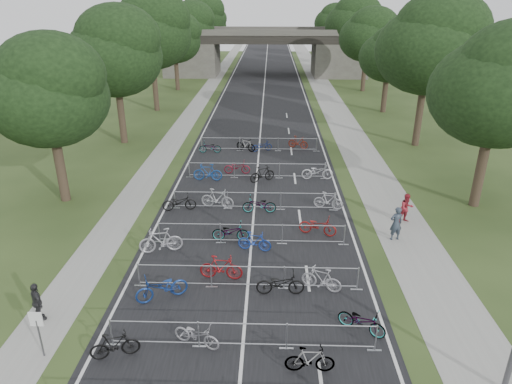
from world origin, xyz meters
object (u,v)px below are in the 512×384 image
overpass_bridge (265,52)px  park_sign (37,326)px  pedestrian_b (406,208)px  pedestrian_a (396,224)px  pedestrian_c (37,302)px

overpass_bridge → park_sign: size_ratio=16.99×
pedestrian_b → pedestrian_a: bearing=-136.7°
park_sign → pedestrian_c: bearing=118.0°
pedestrian_b → overpass_bridge: bearing=80.7°
pedestrian_b → pedestrian_c: 18.35m
pedestrian_c → pedestrian_b: bearing=-106.5°
overpass_bridge → park_sign: overpass_bridge is taller
park_sign → pedestrian_c: 2.18m
pedestrian_b → pedestrian_c: size_ratio=1.03×
overpass_bridge → pedestrian_a: size_ratio=17.18×
park_sign → pedestrian_b: (15.12, 10.64, -0.44)m
pedestrian_a → park_sign: bearing=19.3°
pedestrian_c → pedestrian_a: bearing=-110.9°
pedestrian_a → pedestrian_b: (1.07, 2.00, -0.08)m
pedestrian_a → pedestrian_c: 16.50m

